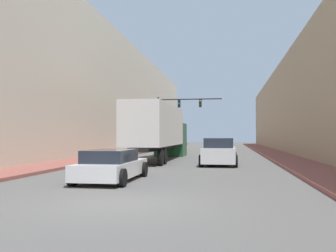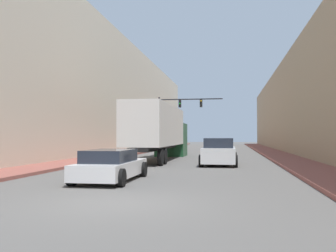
{
  "view_description": "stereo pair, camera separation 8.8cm",
  "coord_description": "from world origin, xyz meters",
  "views": [
    {
      "loc": [
        2.86,
        -9.47,
        1.76
      ],
      "look_at": [
        -0.67,
        11.99,
        2.34
      ],
      "focal_mm": 40.0,
      "sensor_mm": 36.0,
      "label": 1
    },
    {
      "loc": [
        2.94,
        -9.45,
        1.76
      ],
      "look_at": [
        -0.67,
        11.99,
        2.34
      ],
      "focal_mm": 40.0,
      "sensor_mm": 36.0,
      "label": 2
    }
  ],
  "objects": [
    {
      "name": "building_right",
      "position": [
        11.3,
        30.0,
        4.86
      ],
      "size": [
        6.0,
        80.0,
        9.72
      ],
      "color": "tan",
      "rests_on": "ground"
    },
    {
      "name": "sedan_car",
      "position": [
        -1.71,
        4.67,
        0.6
      ],
      "size": [
        2.04,
        4.63,
        1.23
      ],
      "color": "silver",
      "rests_on": "ground"
    },
    {
      "name": "ground_plane",
      "position": [
        0.0,
        0.0,
        0.0
      ],
      "size": [
        200.0,
        200.0,
        0.0
      ],
      "primitive_type": "plane",
      "color": "#565451"
    },
    {
      "name": "sidewalk_right",
      "position": [
        7.0,
        30.0,
        0.07
      ],
      "size": [
        2.59,
        80.0,
        0.15
      ],
      "color": "brown",
      "rests_on": "ground"
    },
    {
      "name": "traffic_signal_gantry",
      "position": [
        -3.69,
        34.55,
        4.5
      ],
      "size": [
        7.66,
        0.35,
        6.4
      ],
      "color": "black",
      "rests_on": "ground"
    },
    {
      "name": "building_left",
      "position": [
        -11.3,
        30.0,
        6.26
      ],
      "size": [
        6.0,
        80.0,
        12.52
      ],
      "color": "beige",
      "rests_on": "ground"
    },
    {
      "name": "sidewalk_left",
      "position": [
        -7.0,
        30.0,
        0.07
      ],
      "size": [
        2.59,
        80.0,
        0.15
      ],
      "color": "brown",
      "rests_on": "ground"
    },
    {
      "name": "semi_truck",
      "position": [
        -2.23,
        17.74,
        2.17
      ],
      "size": [
        2.48,
        13.56,
        3.85
      ],
      "color": "silver",
      "rests_on": "ground"
    },
    {
      "name": "suv_car",
      "position": [
        2.23,
        13.38,
        0.78
      ],
      "size": [
        2.16,
        4.61,
        1.63
      ],
      "color": "silver",
      "rests_on": "ground"
    }
  ]
}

